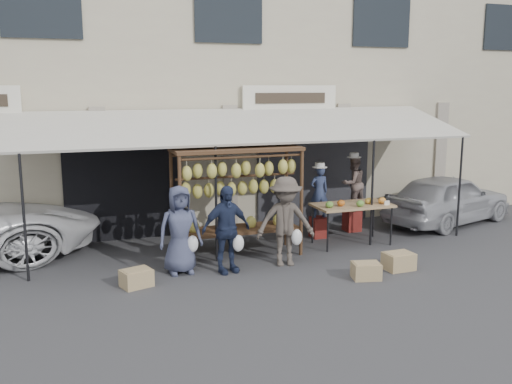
% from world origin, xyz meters
% --- Properties ---
extents(ground_plane, '(90.00, 90.00, 0.00)m').
position_xyz_m(ground_plane, '(0.00, 0.00, 0.00)').
color(ground_plane, '#2D2D30').
extents(shophouse, '(24.00, 6.15, 7.30)m').
position_xyz_m(shophouse, '(-0.00, 6.50, 3.65)').
color(shophouse, '#B7AE90').
rests_on(shophouse, ground_plane).
extents(awning, '(10.00, 2.35, 2.92)m').
position_xyz_m(awning, '(0.01, 2.28, 2.57)').
color(awning, beige).
rests_on(awning, ground_plane).
extents(banana_rack, '(2.60, 0.90, 2.24)m').
position_xyz_m(banana_rack, '(-0.50, 1.32, 1.57)').
color(banana_rack, '#4B2E1C').
rests_on(banana_rack, ground_plane).
extents(produce_table, '(1.70, 0.90, 1.04)m').
position_xyz_m(produce_table, '(2.14, 1.32, 0.87)').
color(produce_table, tan).
rests_on(produce_table, ground_plane).
extents(vendor_left, '(0.45, 0.31, 1.19)m').
position_xyz_m(vendor_left, '(1.70, 2.11, 1.07)').
color(vendor_left, navy).
rests_on(vendor_left, stool_left).
extents(vendor_right, '(0.73, 0.62, 1.32)m').
position_xyz_m(vendor_right, '(2.73, 2.38, 1.16)').
color(vendor_right, '#695650').
rests_on(vendor_right, stool_right).
extents(customer_left, '(0.82, 0.54, 1.65)m').
position_xyz_m(customer_left, '(-1.83, 0.68, 0.83)').
color(customer_left, '#3D425D').
rests_on(customer_left, ground_plane).
extents(customer_mid, '(1.02, 0.57, 1.65)m').
position_xyz_m(customer_mid, '(-1.01, 0.44, 0.82)').
color(customer_mid, '#202945').
rests_on(customer_mid, ground_plane).
extents(customer_right, '(1.23, 0.86, 1.74)m').
position_xyz_m(customer_right, '(0.19, 0.46, 0.87)').
color(customer_right, '#4A413A').
rests_on(customer_right, ground_plane).
extents(stool_left, '(0.43, 0.43, 0.48)m').
position_xyz_m(stool_left, '(1.70, 2.11, 0.24)').
color(stool_left, maroon).
rests_on(stool_left, ground_plane).
extents(stool_right, '(0.38, 0.38, 0.50)m').
position_xyz_m(stool_right, '(2.73, 2.38, 0.25)').
color(stool_right, maroon).
rests_on(stool_right, ground_plane).
extents(crate_near_a, '(0.56, 0.48, 0.29)m').
position_xyz_m(crate_near_a, '(1.26, -0.78, 0.15)').
color(crate_near_a, tan).
rests_on(crate_near_a, ground_plane).
extents(crate_near_b, '(0.56, 0.43, 0.32)m').
position_xyz_m(crate_near_b, '(2.11, -0.52, 0.16)').
color(crate_near_b, tan).
rests_on(crate_near_b, ground_plane).
extents(crate_far, '(0.59, 0.52, 0.30)m').
position_xyz_m(crate_far, '(-2.72, 0.21, 0.15)').
color(crate_far, tan).
rests_on(crate_far, ground_plane).
extents(sedan, '(4.03, 2.55, 1.28)m').
position_xyz_m(sedan, '(5.37, 2.23, 0.64)').
color(sedan, '#A7A8AD').
rests_on(sedan, ground_plane).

